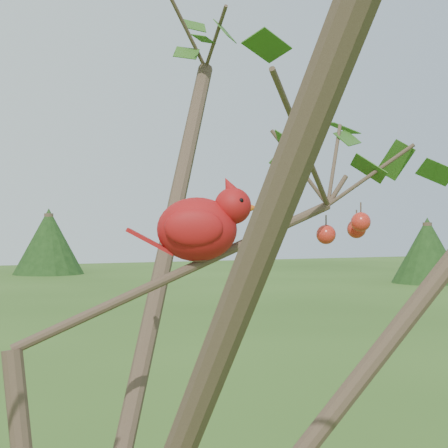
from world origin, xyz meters
name	(u,v)px	position (x,y,z in m)	size (l,w,h in m)	color
crabapple_tree	(74,249)	(0.03, -0.02, 2.12)	(2.35, 2.05, 2.95)	#3C2C20
cardinal	(201,226)	(0.28, 0.07, 2.16)	(0.24, 0.16, 0.17)	#A10D16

